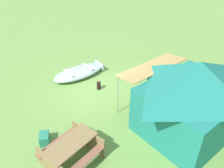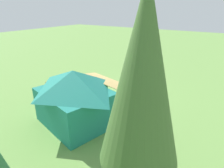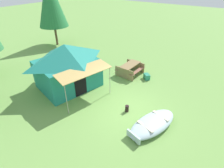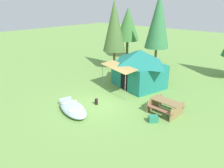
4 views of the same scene
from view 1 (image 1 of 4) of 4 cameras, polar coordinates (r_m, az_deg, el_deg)
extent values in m
plane|color=#6D9A49|center=(10.61, -3.14, -1.73)|extent=(80.00, 80.00, 0.00)
ellipsoid|color=#A5BBC3|center=(11.74, -8.29, 2.86)|extent=(2.97, 1.91, 0.43)
ellipsoid|color=#394144|center=(11.72, -8.30, 3.01)|extent=(2.72, 1.71, 0.16)
cube|color=beige|center=(11.44, -10.73, 2.78)|extent=(0.39, 0.91, 0.04)
cube|color=beige|center=(11.89, -6.08, 4.41)|extent=(0.39, 0.91, 0.04)
cube|color=#A5BBC3|center=(12.30, -3.21, 4.74)|extent=(0.29, 0.76, 0.33)
cube|color=#1F7C6F|center=(8.56, 19.06, -6.06)|extent=(3.92, 3.48, 1.76)
pyramid|color=#1F7C6F|center=(7.82, 20.84, 1.89)|extent=(4.23, 3.75, 1.00)
cube|color=black|center=(9.23, 11.93, -2.78)|extent=(0.74, 0.22, 1.41)
cube|color=tan|center=(8.94, 10.23, 4.28)|extent=(3.17, 1.74, 0.16)
cylinder|color=gray|center=(8.85, 1.43, -2.94)|extent=(0.04, 0.04, 1.68)
cylinder|color=gray|center=(10.62, 13.05, 2.74)|extent=(0.04, 0.04, 1.68)
cube|color=olive|center=(7.24, -10.35, -14.41)|extent=(1.71, 0.85, 0.04)
cube|color=#8B5944|center=(7.16, -6.72, -18.45)|extent=(1.69, 0.34, 0.04)
cube|color=#8B5944|center=(7.81, -13.14, -13.74)|extent=(1.69, 0.34, 0.04)
cube|color=olive|center=(7.26, -14.61, -19.56)|extent=(0.13, 1.46, 0.72)
cube|color=olive|center=(7.84, -5.96, -13.40)|extent=(0.13, 1.46, 0.72)
cube|color=#278162|center=(8.38, -16.55, -12.94)|extent=(0.56, 0.57, 0.36)
cylinder|color=black|center=(10.66, -3.33, -0.41)|extent=(0.26, 0.26, 0.36)
camera|label=2|loc=(13.72, 59.58, 15.64)|focal=31.29mm
camera|label=3|loc=(16.09, 1.73, 33.13)|focal=28.60mm
camera|label=4|loc=(13.86, -64.76, 14.89)|focal=33.66mm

